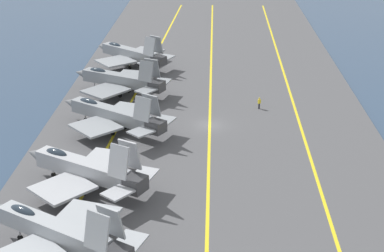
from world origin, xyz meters
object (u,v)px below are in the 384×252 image
object	(u,v)px
parked_jet_third	(113,114)
crew_yellow_vest	(259,103)
parked_jet_second	(85,169)
parked_jet_fourth	(119,80)
parked_jet_fifth	(131,54)
parked_jet_nearest	(57,232)

from	to	relation	value
parked_jet_third	crew_yellow_vest	xyz separation A→B (m)	(8.65, -19.75, -1.36)
parked_jet_second	parked_jet_fourth	bearing A→B (deg)	1.53
parked_jet_third	parked_jet_fourth	bearing A→B (deg)	5.23
parked_jet_third	crew_yellow_vest	size ratio (longest dim) A/B	9.54
parked_jet_second	parked_jet_fifth	bearing A→B (deg)	1.19
parked_jet_fifth	parked_jet_nearest	bearing A→B (deg)	-178.89
parked_jet_fifth	crew_yellow_vest	bearing A→B (deg)	-132.88
parked_jet_nearest	parked_jet_second	size ratio (longest dim) A/B	1.01
parked_jet_third	parked_jet_fifth	distance (m)	28.33
parked_jet_fourth	parked_jet_third	bearing A→B (deg)	-174.77
parked_jet_nearest	parked_jet_third	distance (m)	28.06
parked_jet_third	parked_jet_second	bearing A→B (deg)	178.15
parked_jet_nearest	crew_yellow_vest	bearing A→B (deg)	-28.67
parked_jet_nearest	crew_yellow_vest	distance (m)	41.87
parked_jet_third	parked_jet_fifth	world-z (taller)	parked_jet_fifth
parked_jet_nearest	parked_jet_second	xyz separation A→B (m)	(12.55, 0.18, -0.31)
parked_jet_nearest	parked_jet_second	world-z (taller)	parked_jet_second
parked_jet_fifth	crew_yellow_vest	world-z (taller)	parked_jet_fifth
parked_jet_second	parked_jet_nearest	bearing A→B (deg)	-179.17
crew_yellow_vest	parked_jet_third	bearing A→B (deg)	113.65
parked_jet_fourth	parked_jet_fifth	size ratio (longest dim) A/B	1.05
parked_jet_fourth	parked_jet_second	bearing A→B (deg)	-178.47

